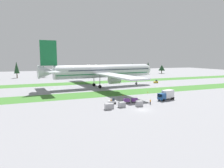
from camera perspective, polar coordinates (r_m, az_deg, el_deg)
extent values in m
plane|color=gray|center=(60.76, 8.68, -7.30)|extent=(400.00, 400.00, 0.00)
cube|color=#3D752D|center=(87.12, -1.18, -2.70)|extent=(320.00, 13.80, 0.01)
cube|color=#3D752D|center=(124.62, -7.52, 0.32)|extent=(320.00, 13.80, 0.01)
cylinder|color=silver|center=(106.38, -2.27, 3.67)|extent=(52.82, 11.48, 6.82)
sphere|color=silver|center=(119.58, 9.28, 4.00)|extent=(6.68, 6.68, 6.68)
cone|color=silver|center=(98.07, -17.79, 3.30)|extent=(9.49, 7.25, 6.48)
cube|color=#19703D|center=(106.47, -2.26, 3.03)|extent=(51.56, 11.50, 0.36)
cube|color=#283342|center=(107.68, -0.72, 4.18)|extent=(46.46, 10.98, 0.44)
cube|color=silver|center=(124.73, -7.60, 3.86)|extent=(11.43, 35.77, 0.61)
cylinder|color=#A3A3A8|center=(120.36, -6.20, 2.68)|extent=(5.43, 4.19, 3.75)
cube|color=silver|center=(86.25, 1.56, 2.33)|extent=(11.43, 35.77, 0.61)
cylinder|color=#A3A3A8|center=(91.69, 0.69, 1.23)|extent=(5.43, 4.19, 3.75)
cube|color=silver|center=(106.46, -18.17, 3.86)|extent=(5.78, 13.15, 0.43)
cube|color=silver|center=(89.84, -16.56, 3.32)|extent=(5.78, 13.15, 0.43)
cube|color=#19703D|center=(97.98, -17.62, 8.39)|extent=(7.52, 1.40, 11.59)
cylinder|color=#A3A3A8|center=(116.65, 6.94, 1.80)|extent=(0.44, 0.44, 6.73)
cylinder|color=black|center=(117.03, 6.92, 0.16)|extent=(1.23, 0.53, 1.20)
cylinder|color=#A3A3A8|center=(108.87, -5.16, 1.49)|extent=(0.44, 0.44, 6.48)
cylinder|color=black|center=(109.26, -5.14, -0.20)|extent=(1.75, 0.74, 1.70)
cylinder|color=#A3A3A8|center=(101.35, -3.46, 1.06)|extent=(0.44, 0.44, 6.48)
cylinder|color=black|center=(101.76, -3.45, -0.75)|extent=(1.75, 0.74, 1.70)
cube|color=silver|center=(67.64, 0.03, -5.09)|extent=(2.75, 1.63, 0.77)
cube|color=#283342|center=(67.56, 0.35, -4.38)|extent=(0.84, 1.17, 0.90)
cylinder|color=black|center=(67.00, -0.61, -5.55)|extent=(0.62, 0.28, 0.60)
cylinder|color=black|center=(68.04, -0.83, -5.35)|extent=(0.62, 0.28, 0.60)
cylinder|color=black|center=(67.43, 0.90, -5.47)|extent=(0.62, 0.28, 0.60)
cylinder|color=black|center=(68.47, 0.66, -5.27)|extent=(0.62, 0.28, 0.60)
cube|color=#A3A3A8|center=(69.08, 4.16, -5.09)|extent=(2.38, 1.78, 0.10)
cube|color=#70388E|center=(68.96, 4.16, -4.60)|extent=(2.09, 1.56, 1.10)
cylinder|color=black|center=(68.24, 3.66, -5.42)|extent=(0.41, 0.17, 0.40)
cylinder|color=black|center=(69.52, 3.32, -5.17)|extent=(0.41, 0.17, 0.40)
cylinder|color=black|center=(68.75, 5.00, -5.33)|extent=(0.41, 0.17, 0.40)
cylinder|color=black|center=(70.02, 4.63, -5.09)|extent=(0.41, 0.17, 0.40)
cube|color=#A3A3A8|center=(70.02, 6.42, -4.95)|extent=(2.38, 1.78, 0.10)
cube|color=#70388E|center=(69.89, 6.43, -4.47)|extent=(2.09, 1.56, 1.10)
cylinder|color=black|center=(69.15, 5.97, -5.27)|extent=(0.41, 0.17, 0.40)
cylinder|color=black|center=(70.42, 5.58, -5.03)|extent=(0.41, 0.17, 0.40)
cylinder|color=black|center=(69.72, 7.26, -5.18)|extent=(0.41, 0.17, 0.40)
cylinder|color=black|center=(70.98, 6.86, -4.95)|extent=(0.41, 0.17, 0.40)
cube|color=#1E4C8E|center=(74.38, 13.97, -3.46)|extent=(2.71, 2.78, 2.20)
cube|color=#283342|center=(73.50, 13.45, -3.22)|extent=(0.60, 2.02, 0.97)
cube|color=silver|center=(76.84, 15.59, -2.71)|extent=(4.94, 3.37, 2.80)
cylinder|color=black|center=(73.80, 14.43, -4.43)|extent=(1.00, 0.53, 0.96)
cylinder|color=black|center=(75.05, 13.25, -4.20)|extent=(1.00, 0.53, 0.96)
cylinder|color=black|center=(77.25, 16.54, -3.98)|extent=(1.00, 0.53, 0.96)
cylinder|color=black|center=(78.45, 15.38, -3.76)|extent=(1.00, 0.53, 0.96)
cylinder|color=black|center=(78.14, 17.04, -3.87)|extent=(1.00, 0.53, 0.96)
cylinder|color=black|center=(79.32, 15.89, -3.66)|extent=(1.00, 0.53, 0.96)
cube|color=yellow|center=(125.40, 12.35, 0.57)|extent=(2.71, 1.53, 0.77)
cube|color=#283342|center=(125.55, 12.50, 0.96)|extent=(0.79, 1.15, 0.90)
cylinder|color=black|center=(124.45, 12.17, 0.34)|extent=(0.62, 0.25, 0.60)
cylinder|color=black|center=(125.30, 11.86, 0.40)|extent=(0.62, 0.25, 0.60)
cylinder|color=black|center=(125.59, 12.82, 0.39)|extent=(0.62, 0.25, 0.60)
cylinder|color=black|center=(126.44, 12.51, 0.45)|extent=(0.62, 0.25, 0.60)
cylinder|color=black|center=(67.66, -0.19, -5.32)|extent=(0.18, 0.18, 0.85)
cylinder|color=black|center=(67.52, -0.33, -5.34)|extent=(0.18, 0.18, 0.85)
cylinder|color=orange|center=(67.43, -0.26, -4.72)|extent=(0.36, 0.36, 0.62)
sphere|color=tan|center=(67.33, -0.26, -4.34)|extent=(0.24, 0.24, 0.24)
cylinder|color=orange|center=(67.58, -0.11, -4.72)|extent=(0.10, 0.10, 0.58)
cylinder|color=orange|center=(67.29, -0.41, -4.77)|extent=(0.10, 0.10, 0.58)
cylinder|color=black|center=(68.45, 10.76, -5.30)|extent=(0.18, 0.18, 0.85)
cylinder|color=black|center=(68.28, 10.87, -5.34)|extent=(0.18, 0.18, 0.85)
cylinder|color=orange|center=(68.20, 10.83, -4.72)|extent=(0.36, 0.36, 0.62)
sphere|color=tan|center=(68.11, 10.84, -4.34)|extent=(0.24, 0.24, 0.24)
cylinder|color=orange|center=(68.39, 10.71, -4.71)|extent=(0.10, 0.10, 0.58)
cylinder|color=orange|center=(68.03, 10.95, -4.78)|extent=(0.10, 0.10, 0.58)
cube|color=#A3A3A8|center=(61.67, -0.56, -6.25)|extent=(2.02, 1.62, 1.54)
cube|color=#A3A3A8|center=(60.60, -1.09, -6.40)|extent=(2.08, 1.70, 1.75)
cube|color=#A3A3A8|center=(63.31, 2.80, -5.86)|extent=(2.13, 1.77, 1.63)
cube|color=#A3A3A8|center=(65.02, 7.77, -5.53)|extent=(2.16, 1.81, 1.70)
cone|color=orange|center=(90.52, 10.12, -2.25)|extent=(0.44, 0.44, 0.59)
cone|color=orange|center=(81.83, 3.17, -3.19)|extent=(0.44, 0.44, 0.55)
cylinder|color=#4C3823|center=(169.84, -25.37, 2.16)|extent=(0.70, 0.70, 3.54)
cone|color=#1E4223|center=(169.45, -25.49, 4.24)|extent=(3.98, 3.98, 8.84)
cylinder|color=#4C3823|center=(168.01, -18.84, 2.35)|extent=(0.70, 0.70, 3.04)
cone|color=#1E4223|center=(167.69, -18.90, 3.89)|extent=(5.44, 5.44, 6.03)
cylinder|color=#4C3823|center=(168.70, -13.59, 2.65)|extent=(0.70, 0.70, 3.57)
cone|color=#1E4223|center=(168.38, -13.64, 4.26)|extent=(3.85, 3.85, 5.93)
cylinder|color=#4C3823|center=(172.96, -8.28, 2.73)|extent=(0.70, 0.70, 2.59)
cone|color=#1E4223|center=(172.64, -8.31, 4.26)|extent=(5.61, 5.61, 6.67)
cylinder|color=#4C3823|center=(179.15, -3.72, 3.00)|extent=(0.70, 0.70, 2.85)
cone|color=#1E4223|center=(178.83, -3.73, 4.56)|extent=(6.10, 6.10, 6.96)
cylinder|color=#4C3823|center=(182.17, 0.70, 3.25)|extent=(0.70, 0.70, 3.86)
cone|color=#1E4223|center=(181.88, 0.70, 4.76)|extent=(4.93, 4.93, 5.80)
cylinder|color=#4C3823|center=(188.54, 5.80, 3.25)|extent=(0.70, 0.70, 3.22)
cone|color=#1E4223|center=(188.23, 5.82, 4.85)|extent=(3.81, 3.81, 7.30)
cylinder|color=#4C3823|center=(194.84, 10.16, 3.23)|extent=(0.70, 0.70, 2.67)
cone|color=#1E4223|center=(194.51, 10.20, 4.90)|extent=(4.53, 4.53, 8.71)
cylinder|color=#4C3823|center=(204.33, 13.92, 3.34)|extent=(0.70, 0.70, 2.84)
cone|color=#1E4223|center=(204.09, 13.96, 4.51)|extent=(6.28, 6.28, 5.49)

